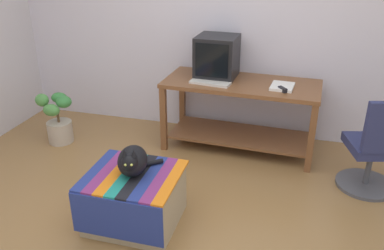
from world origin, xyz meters
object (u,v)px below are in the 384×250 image
Objects in this scene: ottoman_with_blanket at (134,198)px; tv_monitor at (217,57)px; book at (282,86)px; potted_plant at (58,120)px; desk at (240,103)px; keyboard at (210,83)px; office_chair at (375,151)px; cat at (133,161)px; stapler at (282,89)px.

tv_monitor is at bearing 79.63° from ottoman_with_blanket.
book is (0.69, -0.17, -0.20)m from tv_monitor.
desk is at bearing 11.83° from potted_plant.
keyboard is 0.45× the size of office_chair.
ottoman_with_blanket is at bearing 13.03° from office_chair.
cat is (-0.57, -1.46, 0.03)m from desk.
book is 0.48× the size of potted_plant.
tv_monitor is (-0.28, 0.10, 0.44)m from desk.
office_chair is at bearing 28.08° from ottoman_with_blanket.
book is (0.41, -0.07, 0.24)m from desk.
keyboard reaches higher than potted_plant.
office_chair reaches higher than potted_plant.
desk is 0.48m from book.
office_chair reaches higher than cat.
book is 0.38× the size of ottoman_with_blanket.
cat is (-0.98, -1.39, -0.21)m from book.
cat is at bearing -38.21° from potted_plant.
cat is (-0.28, -1.32, -0.21)m from keyboard.
book is (0.70, 0.07, 0.00)m from keyboard.
office_chair reaches higher than keyboard.
book reaches higher than keyboard.
cat is (-0.29, -1.56, -0.40)m from tv_monitor.
tv_monitor is at bearing 17.10° from potted_plant.
potted_plant is 0.62× the size of office_chair.
cat is at bearing 12.50° from office_chair.
cat is 2.07m from office_chair.
ottoman_with_blanket is (-0.29, -1.58, -0.73)m from tv_monitor.
desk is 1.57m from cat.
keyboard reaches higher than cat.
stapler reaches higher than keyboard.
tv_monitor reaches higher than stapler.
office_chair is (1.55, -0.37, -0.36)m from keyboard.
tv_monitor is 1.07× the size of keyboard.
tv_monitor is 0.48× the size of office_chair.
cat is 3.59× the size of stapler.
desk reaches higher than potted_plant.
keyboard is at bearing -90.04° from tv_monitor.
ottoman_with_blanket is 1.77× the size of cat.
tv_monitor is 3.89× the size of stapler.
cat is (-0.00, 0.02, 0.32)m from ottoman_with_blanket.
cat is 0.44× the size of office_chair.
book is 0.11m from stapler.
stapler is at bearing -20.19° from desk.
tv_monitor reaches higher than desk.
cat is at bearing -94.35° from keyboard.
potted_plant is at bearing 126.71° from cat.
keyboard is at bearing -152.20° from desk.
book is 1.02m from office_chair.
potted_plant is at bearing -16.93° from office_chair.
book is 0.30× the size of office_chair.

